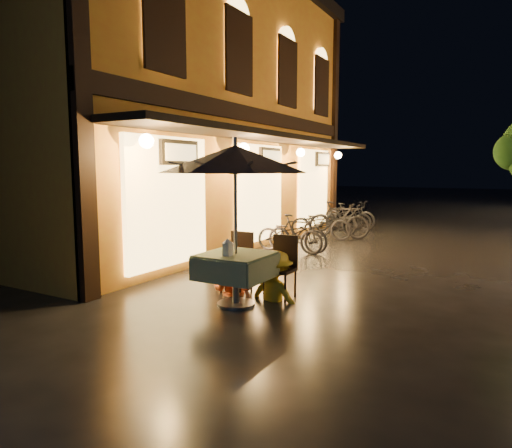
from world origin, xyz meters
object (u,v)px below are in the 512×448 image
Objects in this scene: person_orange at (233,247)px; bicycle_0 at (290,234)px; person_yellow at (276,252)px; cafe_table at (236,266)px; table_lantern at (228,246)px; patio_umbrella at (235,159)px.

person_orange reaches higher than bicycle_0.
person_orange reaches higher than person_yellow.
cafe_table is at bearing -166.83° from bicycle_0.
cafe_table is 0.39m from table_lantern.
cafe_table is at bearing 116.70° from person_orange.
table_lantern is at bearing 108.56° from person_orange.
cafe_table is at bearing 64.75° from person_yellow.
person_yellow is (0.36, 0.79, -0.18)m from table_lantern.
person_orange is 0.89× the size of bicycle_0.
bicycle_0 is at bearing -60.56° from person_yellow.
bicycle_0 is (-0.73, 3.68, -0.31)m from person_orange.
person_orange is at bearing -170.65° from bicycle_0.
bicycle_0 is at bearing 104.35° from table_lantern.
cafe_table is 0.40× the size of patio_umbrella.
patio_umbrella is 1.66× the size of person_yellow.
patio_umbrella is 1.56m from person_yellow.
person_yellow is 0.87× the size of bicycle_0.
table_lantern is 0.17× the size of person_orange.
person_yellow is 3.99m from bicycle_0.
person_orange is at bearing 117.68° from table_lantern.
patio_umbrella reaches higher than table_lantern.
table_lantern reaches higher than bicycle_0.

